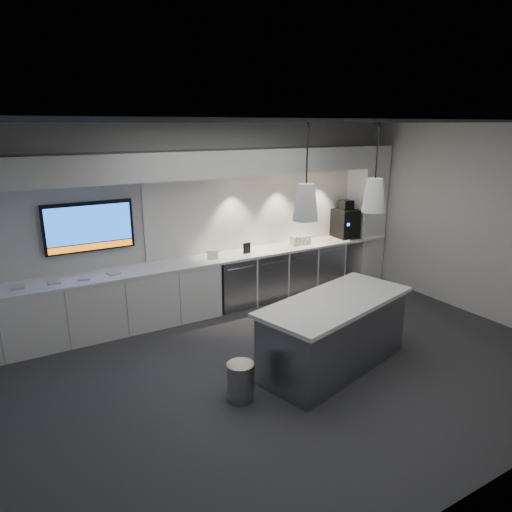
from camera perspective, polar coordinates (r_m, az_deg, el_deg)
floor at (r=6.04m, az=4.66°, el=-13.41°), size 7.00×7.00×0.00m
ceiling at (r=5.26m, az=5.42°, el=16.37°), size 7.00×7.00×0.00m
wall_back at (r=7.58m, az=-5.92°, el=4.85°), size 7.00×0.00×7.00m
wall_front at (r=3.82m, az=27.27°, el=-8.43°), size 7.00×0.00×7.00m
wall_right at (r=7.96m, az=26.18°, el=3.81°), size 0.00×7.00×7.00m
back_counter at (r=7.44m, az=-4.75°, el=-0.26°), size 6.80×0.65×0.04m
left_base_cabinets at (r=7.06m, az=-17.64°, el=-5.77°), size 3.30×0.63×0.86m
fridge_unit_a at (r=7.69m, az=-2.99°, el=-3.25°), size 0.60×0.61×0.85m
fridge_unit_b at (r=7.98m, az=1.04°, el=-2.50°), size 0.60×0.61×0.85m
fridge_unit_c at (r=8.30m, az=4.77°, el=-1.79°), size 0.60×0.61×0.85m
fridge_unit_d at (r=8.67m, az=8.19°, el=-1.14°), size 0.60×0.61×0.85m
backsplash at (r=8.11m, az=1.91°, el=6.02°), size 4.60×0.03×1.30m
soffit at (r=7.19m, az=-5.12°, el=11.50°), size 6.90×0.60×0.40m
column at (r=9.16m, az=13.56°, el=5.15°), size 0.55×0.55×2.60m
wall_tv at (r=6.98m, az=-20.13°, el=3.45°), size 1.25×0.07×0.72m
island at (r=5.88m, az=9.79°, el=-9.44°), size 2.30×1.43×0.90m
bin at (r=5.27m, az=-1.94°, el=-15.39°), size 0.39×0.39×0.43m
coffee_machine at (r=8.84m, az=11.10°, el=4.19°), size 0.41×0.57×0.71m
sign_black at (r=7.59m, az=-1.16°, el=0.99°), size 0.14×0.04×0.18m
sign_white at (r=7.30m, az=-5.43°, el=0.14°), size 0.18×0.08×0.14m
cup_cluster at (r=8.20m, az=5.58°, el=1.98°), size 0.40×0.19×0.16m
tray_a at (r=6.78m, az=-27.62°, el=-3.47°), size 0.18×0.18×0.02m
tray_b at (r=6.78m, az=-23.89°, el=-3.00°), size 0.17×0.17×0.02m
tray_c at (r=6.79m, az=-20.61°, el=-2.61°), size 0.20×0.20×0.02m
tray_d at (r=6.88m, az=-17.34°, el=-2.06°), size 0.18×0.18×0.02m
pendant_left at (r=5.07m, az=6.24°, el=6.73°), size 0.28×0.28×1.11m
pendant_right at (r=5.72m, az=14.55°, el=7.39°), size 0.28×0.28×1.11m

